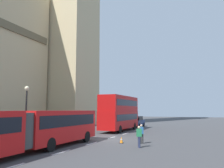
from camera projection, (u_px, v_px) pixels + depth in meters
ground_plane at (106, 139)px, 23.03m from camera, size 160.00×160.00×0.00m
lane_centre_marking at (103, 140)px, 22.34m from camera, size 25.20×0.16×0.01m
articulated_bus at (16, 129)px, 14.87m from camera, size 18.00×2.54×2.90m
double_decker_bus at (120, 112)px, 32.74m from camera, size 9.85×2.54×4.90m
sedan_lead at (137, 121)px, 40.77m from camera, size 4.40×1.86×1.85m
traffic_cone_west at (121, 140)px, 20.51m from camera, size 0.36×0.36×0.58m
traffic_cone_middle at (140, 133)px, 26.92m from camera, size 0.36×0.36×0.58m
street_lamp at (26, 109)px, 21.96m from camera, size 0.44×0.44×5.27m
pedestrian_near_cones at (139, 136)px, 18.13m from camera, size 0.40×0.47×1.69m
pedestrian_by_kerb at (141, 133)px, 20.24m from camera, size 0.46×0.44×1.69m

